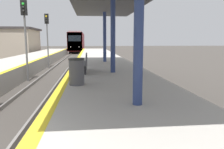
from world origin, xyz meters
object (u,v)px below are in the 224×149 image
object	(u,v)px
signal_mid	(25,26)
train	(77,42)
signal_far	(47,31)
trash_bin	(77,72)
bench	(84,62)

from	to	relation	value
signal_mid	train	bearing A→B (deg)	87.97
signal_mid	signal_far	distance (m)	6.91
signal_mid	trash_bin	distance (m)	7.63
signal_mid	signal_far	size ratio (longest dim) A/B	1.00
signal_mid	bench	bearing A→B (deg)	-42.62
train	signal_mid	bearing A→B (deg)	-92.03
train	signal_far	xyz separation A→B (m)	(-1.23, -29.78, 1.24)
signal_mid	bench	xyz separation A→B (m)	(3.65, -3.36, -1.95)
signal_mid	bench	size ratio (longest dim) A/B	2.55
signal_far	train	bearing A→B (deg)	87.64
signal_mid	bench	distance (m)	5.33
signal_far	bench	distance (m)	11.05
train	bench	world-z (taller)	train
trash_bin	signal_mid	bearing A→B (deg)	117.93
signal_far	bench	size ratio (longest dim) A/B	2.55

